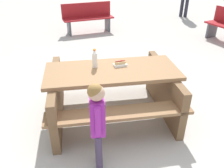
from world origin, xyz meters
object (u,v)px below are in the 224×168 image
at_px(hotdog_tray, 120,64).
at_px(child_in_coat, 97,117).
at_px(park_bench_near, 88,17).
at_px(picnic_table, 112,89).
at_px(soda_bottle, 95,59).

height_order(hotdog_tray, child_in_coat, child_in_coat).
bearing_deg(child_in_coat, park_bench_near, 86.51).
xyz_separation_m(picnic_table, hotdog_tray, (0.13, 0.10, 0.34)).
xyz_separation_m(hotdog_tray, child_in_coat, (-0.44, -1.02, -0.10)).
bearing_deg(park_bench_near, soda_bottle, -93.07).
xyz_separation_m(soda_bottle, park_bench_near, (0.22, 4.16, -0.42)).
relative_size(soda_bottle, hotdog_tray, 1.36).
height_order(soda_bottle, hotdog_tray, soda_bottle).
height_order(picnic_table, hotdog_tray, hotdog_tray).
xyz_separation_m(picnic_table, park_bench_near, (0.01, 4.28, 0.00)).
height_order(picnic_table, park_bench_near, park_bench_near).
bearing_deg(park_bench_near, hotdog_tray, -88.28).
bearing_deg(soda_bottle, picnic_table, -27.94).
relative_size(picnic_table, hotdog_tray, 9.42).
relative_size(picnic_table, park_bench_near, 1.18).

